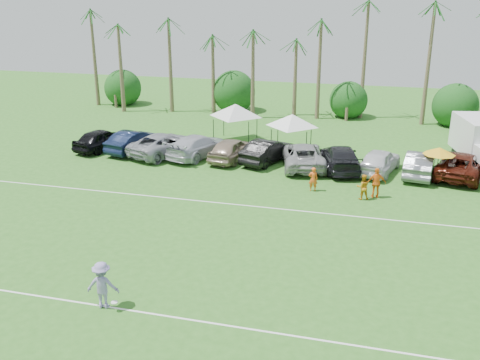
# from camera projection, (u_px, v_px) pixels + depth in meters

# --- Properties ---
(ground) EXTENTS (120.00, 120.00, 0.00)m
(ground) POSITION_uv_depth(u_px,v_px,m) (106.00, 340.00, 19.70)
(ground) COLOR #2D651E
(ground) RESTS_ON ground
(field_lines) EXTENTS (80.00, 12.10, 0.01)m
(field_lines) POSITION_uv_depth(u_px,v_px,m) (182.00, 246.00, 26.99)
(field_lines) COLOR white
(field_lines) RESTS_ON ground
(palm_tree_0) EXTENTS (2.40, 2.40, 8.90)m
(palm_tree_0) POSITION_uv_depth(u_px,v_px,m) (85.00, 37.00, 57.10)
(palm_tree_0) COLOR brown
(palm_tree_0) RESTS_ON ground
(palm_tree_1) EXTENTS (2.40, 2.40, 9.90)m
(palm_tree_1) POSITION_uv_depth(u_px,v_px,m) (128.00, 29.00, 55.61)
(palm_tree_1) COLOR brown
(palm_tree_1) RESTS_ON ground
(palm_tree_2) EXTENTS (2.40, 2.40, 10.90)m
(palm_tree_2) POSITION_uv_depth(u_px,v_px,m) (172.00, 22.00, 54.13)
(palm_tree_2) COLOR brown
(palm_tree_2) RESTS_ON ground
(palm_tree_3) EXTENTS (2.40, 2.40, 11.90)m
(palm_tree_3) POSITION_uv_depth(u_px,v_px,m) (210.00, 13.00, 52.89)
(palm_tree_3) COLOR brown
(palm_tree_3) RESTS_ON ground
(palm_tree_4) EXTENTS (2.40, 2.40, 8.90)m
(palm_tree_4) POSITION_uv_depth(u_px,v_px,m) (249.00, 41.00, 52.79)
(palm_tree_4) COLOR brown
(palm_tree_4) RESTS_ON ground
(palm_tree_5) EXTENTS (2.40, 2.40, 9.90)m
(palm_tree_5) POSITION_uv_depth(u_px,v_px,m) (289.00, 33.00, 51.54)
(palm_tree_5) COLOR brown
(palm_tree_5) RESTS_ON ground
(palm_tree_6) EXTENTS (2.40, 2.40, 10.90)m
(palm_tree_6) POSITION_uv_depth(u_px,v_px,m) (331.00, 24.00, 50.29)
(palm_tree_6) COLOR brown
(palm_tree_6) RESTS_ON ground
(palm_tree_7) EXTENTS (2.40, 2.40, 11.90)m
(palm_tree_7) POSITION_uv_depth(u_px,v_px,m) (375.00, 15.00, 49.05)
(palm_tree_7) COLOR brown
(palm_tree_7) RESTS_ON ground
(palm_tree_8) EXTENTS (2.40, 2.40, 8.90)m
(palm_tree_8) POSITION_uv_depth(u_px,v_px,m) (429.00, 45.00, 48.72)
(palm_tree_8) COLOR brown
(palm_tree_8) RESTS_ON ground
(bush_tree_0) EXTENTS (4.00, 4.00, 4.00)m
(bush_tree_0) POSITION_uv_depth(u_px,v_px,m) (119.00, 90.00, 59.20)
(bush_tree_0) COLOR brown
(bush_tree_0) RESTS_ON ground
(bush_tree_1) EXTENTS (4.00, 4.00, 4.00)m
(bush_tree_1) POSITION_uv_depth(u_px,v_px,m) (232.00, 95.00, 56.08)
(bush_tree_1) COLOR brown
(bush_tree_1) RESTS_ON ground
(bush_tree_2) EXTENTS (4.00, 4.00, 4.00)m
(bush_tree_2) POSITION_uv_depth(u_px,v_px,m) (348.00, 101.00, 53.21)
(bush_tree_2) COLOR brown
(bush_tree_2) RESTS_ON ground
(bush_tree_3) EXTENTS (4.00, 4.00, 4.00)m
(bush_tree_3) POSITION_uv_depth(u_px,v_px,m) (455.00, 106.00, 50.81)
(bush_tree_3) COLOR brown
(bush_tree_3) RESTS_ON ground
(sideline_player_a) EXTENTS (0.65, 0.49, 1.59)m
(sideline_player_a) POSITION_uv_depth(u_px,v_px,m) (313.00, 179.00, 34.13)
(sideline_player_a) COLOR #F15C1A
(sideline_player_a) RESTS_ON ground
(sideline_player_b) EXTENTS (0.91, 0.79, 1.61)m
(sideline_player_b) POSITION_uv_depth(u_px,v_px,m) (363.00, 187.00, 32.76)
(sideline_player_b) COLOR orange
(sideline_player_b) RESTS_ON ground
(sideline_player_c) EXTENTS (1.20, 0.69, 1.93)m
(sideline_player_c) POSITION_uv_depth(u_px,v_px,m) (376.00, 183.00, 32.97)
(sideline_player_c) COLOR orange
(sideline_player_c) RESTS_ON ground
(canopy_tent_left) EXTENTS (4.63, 4.63, 3.75)m
(canopy_tent_left) POSITION_uv_depth(u_px,v_px,m) (236.00, 104.00, 44.71)
(canopy_tent_left) COLOR black
(canopy_tent_left) RESTS_ON ground
(canopy_tent_right) EXTENTS (4.27, 4.27, 3.46)m
(canopy_tent_right) POSITION_uv_depth(u_px,v_px,m) (292.00, 114.00, 42.14)
(canopy_tent_right) COLOR black
(canopy_tent_right) RESTS_ON ground
(market_umbrella) EXTENTS (2.14, 2.14, 2.38)m
(market_umbrella) POSITION_uv_depth(u_px,v_px,m) (439.00, 151.00, 35.42)
(market_umbrella) COLOR black
(market_umbrella) RESTS_ON ground
(frisbee_player) EXTENTS (1.42, 0.98, 2.01)m
(frisbee_player) POSITION_uv_depth(u_px,v_px,m) (102.00, 285.00, 21.44)
(frisbee_player) COLOR #8A7DB2
(frisbee_player) RESTS_ON ground
(parked_car_0) EXTENTS (3.39, 5.45, 1.73)m
(parked_car_0) POSITION_uv_depth(u_px,v_px,m) (102.00, 139.00, 43.04)
(parked_car_0) COLOR black
(parked_car_0) RESTS_ON ground
(parked_car_1) EXTENTS (2.95, 5.53, 1.73)m
(parked_car_1) POSITION_uv_depth(u_px,v_px,m) (134.00, 141.00, 42.53)
(parked_car_1) COLOR black
(parked_car_1) RESTS_ON ground
(parked_car_2) EXTENTS (4.92, 6.84, 1.73)m
(parked_car_2) POSITION_uv_depth(u_px,v_px,m) (164.00, 144.00, 41.67)
(parked_car_2) COLOR #9798A0
(parked_car_2) RESTS_ON ground
(parked_car_3) EXTENTS (4.22, 6.42, 1.73)m
(parked_car_3) POSITION_uv_depth(u_px,v_px,m) (198.00, 146.00, 41.19)
(parked_car_3) COLOR #B6B8C1
(parked_car_3) RESTS_ON ground
(parked_car_4) EXTENTS (2.85, 5.35, 1.73)m
(parked_car_4) POSITION_uv_depth(u_px,v_px,m) (231.00, 149.00, 40.37)
(parked_car_4) COLOR gray
(parked_car_4) RESTS_ON ground
(parked_car_5) EXTENTS (3.44, 5.56, 1.73)m
(parked_car_5) POSITION_uv_depth(u_px,v_px,m) (267.00, 151.00, 39.91)
(parked_car_5) COLOR black
(parked_car_5) RESTS_ON ground
(parked_car_6) EXTENTS (4.32, 6.74, 1.73)m
(parked_car_6) POSITION_uv_depth(u_px,v_px,m) (303.00, 155.00, 38.90)
(parked_car_6) COLOR #989898
(parked_car_6) RESTS_ON ground
(parked_car_7) EXTENTS (3.73, 6.36, 1.73)m
(parked_car_7) POSITION_uv_depth(u_px,v_px,m) (340.00, 158.00, 38.27)
(parked_car_7) COLOR black
(parked_car_7) RESTS_ON ground
(parked_car_8) EXTENTS (3.30, 5.43, 1.73)m
(parked_car_8) POSITION_uv_depth(u_px,v_px,m) (379.00, 161.00, 37.57)
(parked_car_8) COLOR silver
(parked_car_8) RESTS_ON ground
(parked_car_9) EXTENTS (2.53, 5.45, 1.73)m
(parked_car_9) POSITION_uv_depth(u_px,v_px,m) (420.00, 163.00, 37.00)
(parked_car_9) COLOR slate
(parked_car_9) RESTS_ON ground
(parked_car_10) EXTENTS (4.29, 6.73, 1.73)m
(parked_car_10) POSITION_uv_depth(u_px,v_px,m) (461.00, 165.00, 36.78)
(parked_car_10) COLOR #49160C
(parked_car_10) RESTS_ON ground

